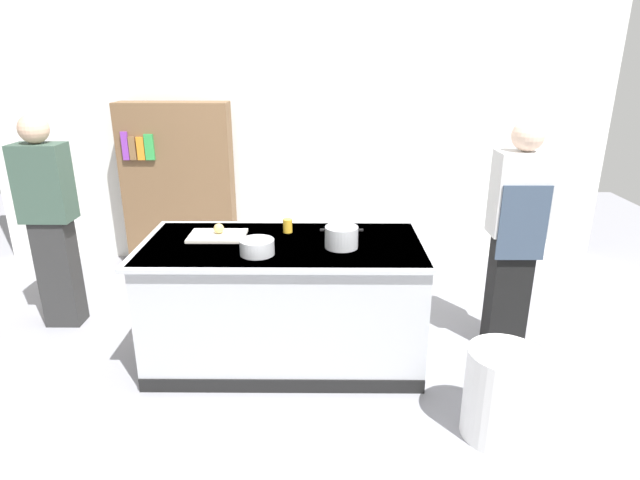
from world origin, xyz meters
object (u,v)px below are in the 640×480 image
trash_bin (501,394)px  mixing_bowl (257,247)px  stock_pot (342,237)px  person_chef (515,232)px  onion (219,229)px  person_guest (50,219)px  juice_cup (288,226)px  bookshelf (179,187)px

trash_bin → mixing_bowl: bearing=157.0°
stock_pot → person_chef: bearing=12.6°
trash_bin → onion: bearing=151.2°
mixing_bowl → person_guest: (-1.72, 0.73, -0.04)m
mixing_bowl → person_guest: size_ratio=0.13×
mixing_bowl → person_chef: bearing=12.9°
onion → juice_cup: 0.49m
onion → bookshelf: bookshelf is taller
trash_bin → bookshelf: (-2.51, 2.64, 0.57)m
juice_cup → trash_bin: bearing=-39.6°
juice_cup → bookshelf: bookshelf is taller
person_chef → person_guest: same height
onion → juice_cup: bearing=10.6°
mixing_bowl → juice_cup: bearing=69.4°
bookshelf → onion: bearing=-66.2°
mixing_bowl → person_chef: (1.82, 0.42, -0.04)m
stock_pot → trash_bin: size_ratio=0.52×
trash_bin → person_chef: person_chef is taller
stock_pot → trash_bin: bearing=-39.7°
trash_bin → juice_cup: bearing=140.4°
person_chef → mixing_bowl: bearing=98.1°
bookshelf → mixing_bowl: bearing=-62.6°
stock_pot → juice_cup: bearing=140.6°
mixing_bowl → juice_cup: (0.17, 0.45, 0.00)m
onion → juice_cup: size_ratio=0.74×
stock_pot → person_guest: bearing=165.3°
mixing_bowl → bookshelf: 2.28m
onion → person_chef: 2.14m
juice_cup → bookshelf: 1.99m
person_guest → mixing_bowl: bearing=83.3°
person_guest → bookshelf: bearing=168.6°
bookshelf → stock_pot: bearing=-49.7°
stock_pot → mixing_bowl: bearing=-166.3°
juice_cup → trash_bin: juice_cup is taller
mixing_bowl → juice_cup: size_ratio=2.26×
person_chef → bookshelf: (-2.87, 1.60, -0.06)m
onion → trash_bin: (1.78, -0.98, -0.68)m
onion → mixing_bowl: (0.32, -0.36, -0.01)m
juice_cup → bookshelf: bearing=127.8°
bookshelf → trash_bin: bearing=-46.4°
juice_cup → person_chef: 1.66m
onion → mixing_bowl: size_ratio=0.33×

